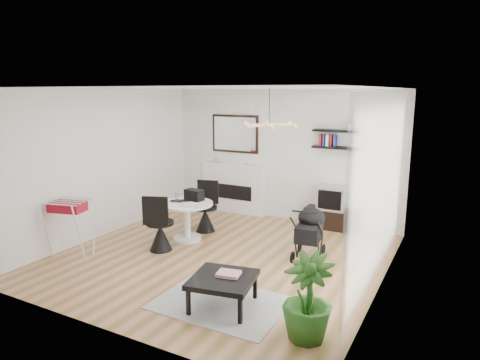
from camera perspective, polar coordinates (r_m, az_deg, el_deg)
The scene contains 25 objects.
floor at distance 7.11m, azimuth -2.58°, elevation -10.18°, with size 5.00×5.00×0.00m, color olive.
ceiling at distance 6.60m, azimuth -2.80°, elevation 12.13°, with size 5.00×5.00×0.00m, color white.
wall_back at distance 8.93m, azimuth 5.59°, elevation 3.28°, with size 5.00×5.00×0.00m, color white.
wall_left at distance 8.28m, azimuth -17.72°, elevation 2.11°, with size 5.00×5.00×0.00m, color white.
wall_right at distance 5.88m, azimuth 18.75°, elevation -1.71°, with size 5.00×5.00×0.00m, color white.
sheer_curtain at distance 6.08m, azimuth 18.14°, elevation -1.22°, with size 0.04×3.60×2.60m, color white.
fireplace at distance 9.46m, azimuth -0.83°, elevation -0.29°, with size 1.50×0.17×2.16m.
shelf_lower at distance 8.40m, azimuth 12.67°, elevation 4.24°, with size 0.90×0.25×0.04m, color black.
shelf_upper at distance 8.36m, azimuth 12.77°, elevation 6.41°, with size 0.90×0.25×0.04m, color black.
pendant_lamp at distance 6.56m, azimuth 3.91°, elevation 7.31°, with size 0.90×0.90×0.10m, color tan, non-canonical shape.
tv_console at distance 8.63m, azimuth 12.14°, elevation -5.08°, with size 1.06×0.37×0.40m, color black.
crt_tv at distance 8.51m, azimuth 12.27°, elevation -2.31°, with size 0.53×0.46×0.46m.
dining_table at distance 7.78m, azimuth -7.13°, elevation -4.72°, with size 0.96×0.96×0.70m.
laptop at distance 7.76m, azimuth -8.07°, elevation -2.88°, with size 0.34×0.22×0.03m, color black.
black_bag at distance 7.86m, azimuth -6.12°, elevation -1.99°, with size 0.33×0.20×0.20m, color black.
newspaper at distance 7.55m, azimuth -6.70°, elevation -3.32°, with size 0.38×0.31×0.01m, color silver.
drinking_glass at distance 7.98m, azimuth -8.41°, elevation -2.18°, with size 0.06×0.06×0.11m, color white.
chair_far at distance 8.30m, azimuth -4.61°, elevation -4.74°, with size 0.50×0.51×0.97m.
chair_near at distance 7.39m, azimuth -10.62°, elevation -6.94°, with size 0.52×0.53×0.99m.
drying_rack at distance 7.52m, azimuth -21.59°, elevation -5.77°, with size 0.76×0.73×0.94m.
stroller at distance 7.04m, azimuth 9.26°, elevation -7.22°, with size 0.54×0.77×0.90m.
rug at distance 5.68m, azimuth -2.53°, elevation -16.06°, with size 1.63×1.18×0.01m, color #B0B0B0.
coffee_table at distance 5.44m, azimuth -2.29°, elevation -13.21°, with size 0.89×0.89×0.39m.
magazines at distance 5.46m, azimuth -1.54°, elevation -12.40°, with size 0.28×0.22×0.04m, color #CB3247.
potted_plant at distance 4.80m, azimuth 9.00°, elevation -15.25°, with size 0.54×0.54×0.97m, color #225117.
Camera 1 is at (3.40, -5.66, 2.65)m, focal length 32.00 mm.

